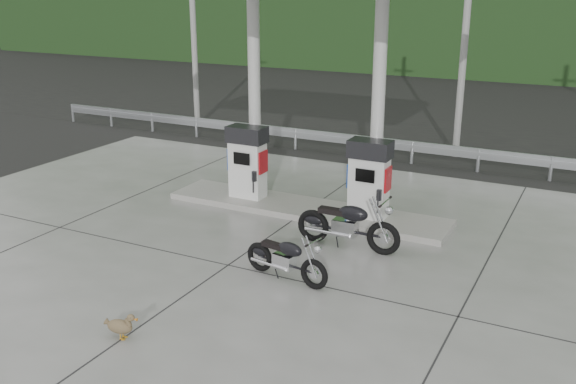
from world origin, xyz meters
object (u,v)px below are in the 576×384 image
at_px(gas_pump_left, 247,162).
at_px(duck, 120,327).
at_px(motorcycle_left, 286,259).
at_px(gas_pump_right, 369,179).
at_px(motorcycle_right, 348,225).

relative_size(gas_pump_left, duck, 3.42).
xyz_separation_m(gas_pump_left, motorcycle_left, (2.90, -3.53, -0.64)).
xyz_separation_m(gas_pump_left, gas_pump_right, (3.20, 0.00, 0.00)).
bearing_deg(gas_pump_right, motorcycle_left, -94.87).
xyz_separation_m(gas_pump_right, duck, (-1.65, -6.57, -0.86)).
bearing_deg(gas_pump_left, motorcycle_left, -50.61).
distance_m(gas_pump_left, gas_pump_right, 3.20).
bearing_deg(gas_pump_right, motorcycle_right, -84.89).
xyz_separation_m(motorcycle_left, duck, (-1.35, -3.04, -0.22)).
height_order(gas_pump_left, motorcycle_left, gas_pump_left).
xyz_separation_m(gas_pump_right, motorcycle_left, (-0.30, -3.53, -0.64)).
bearing_deg(motorcycle_left, gas_pump_left, 139.66).
bearing_deg(duck, motorcycle_right, 61.10).
xyz_separation_m(gas_pump_right, motorcycle_right, (0.14, -1.60, -0.54)).
relative_size(gas_pump_right, duck, 3.42).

